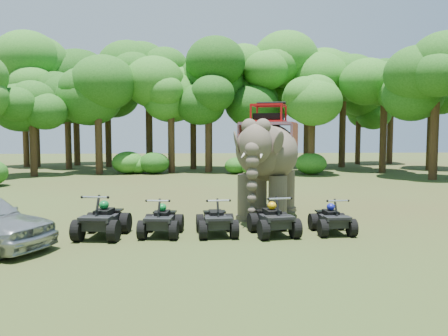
% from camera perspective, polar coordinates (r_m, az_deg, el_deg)
% --- Properties ---
extents(ground, '(110.00, 110.00, 0.00)m').
position_cam_1_polar(ground, '(14.99, 0.30, -7.62)').
color(ground, '#47381E').
rests_on(ground, ground).
extents(elephant, '(3.93, 5.68, 4.37)m').
position_cam_1_polar(elephant, '(16.81, 5.74, 1.20)').
color(elephant, brown).
rests_on(elephant, ground).
extents(atv_0, '(1.56, 1.99, 1.35)m').
position_cam_1_polar(atv_0, '(13.88, -15.59, -5.93)').
color(atv_0, black).
rests_on(atv_0, ground).
extents(atv_1, '(1.36, 1.75, 1.20)m').
position_cam_1_polar(atv_1, '(13.71, -8.18, -6.25)').
color(atv_1, black).
rests_on(atv_1, ground).
extents(atv_2, '(1.29, 1.69, 1.20)m').
position_cam_1_polar(atv_2, '(13.64, -0.98, -6.28)').
color(atv_2, black).
rests_on(atv_2, ground).
extents(atv_3, '(1.50, 1.88, 1.26)m').
position_cam_1_polar(atv_3, '(13.72, 6.47, -6.10)').
color(atv_3, black).
rests_on(atv_3, ground).
extents(atv_4, '(1.17, 1.58, 1.15)m').
position_cam_1_polar(atv_4, '(14.31, 13.93, -6.00)').
color(atv_4, black).
rests_on(atv_4, ground).
extents(tree_0, '(4.93, 4.93, 7.05)m').
position_cam_1_polar(tree_0, '(35.50, -2.08, 5.13)').
color(tree_0, '#195114').
rests_on(tree_0, ground).
extents(tree_1, '(6.95, 6.95, 9.92)m').
position_cam_1_polar(tree_1, '(38.42, 5.13, 7.21)').
color(tree_1, '#195114').
rests_on(tree_1, ground).
extents(tree_2, '(5.51, 5.51, 7.88)m').
position_cam_1_polar(tree_2, '(34.04, 11.40, 5.77)').
color(tree_2, '#195114').
rests_on(tree_2, ground).
extents(tree_3, '(5.67, 5.67, 8.09)m').
position_cam_1_polar(tree_3, '(37.40, 20.12, 5.63)').
color(tree_3, '#195114').
rests_on(tree_3, ground).
extents(tree_4, '(6.20, 6.20, 8.85)m').
position_cam_1_polar(tree_4, '(32.99, 25.84, 6.29)').
color(tree_4, '#195114').
rests_on(tree_4, ground).
extents(tree_25, '(5.05, 5.05, 7.22)m').
position_cam_1_polar(tree_25, '(34.88, -23.72, 4.90)').
color(tree_25, '#195114').
rests_on(tree_25, ground).
extents(tree_26, '(6.01, 6.01, 8.59)m').
position_cam_1_polar(tree_26, '(35.05, -16.11, 6.22)').
color(tree_26, '#195114').
rests_on(tree_26, ground).
extents(tree_27, '(6.90, 6.90, 9.86)m').
position_cam_1_polar(tree_27, '(39.28, -9.77, 7.06)').
color(tree_27, '#195114').
rests_on(tree_27, ground).
extents(tree_28, '(5.40, 5.40, 7.72)m').
position_cam_1_polar(tree_28, '(43.33, 5.48, 5.45)').
color(tree_28, '#195114').
rests_on(tree_28, ground).
extents(tree_29, '(6.29, 6.29, 8.99)m').
position_cam_1_polar(tree_29, '(42.55, -14.92, 6.19)').
color(tree_29, '#195114').
rests_on(tree_29, ground).
extents(tree_30, '(6.67, 6.67, 9.54)m').
position_cam_1_polar(tree_30, '(41.69, 5.54, 6.73)').
color(tree_30, '#195114').
rests_on(tree_30, ground).
extents(tree_31, '(6.06, 6.06, 8.65)m').
position_cam_1_polar(tree_31, '(41.39, 25.40, 5.72)').
color(tree_31, '#195114').
rests_on(tree_31, ground).
extents(tree_32, '(5.05, 5.05, 7.22)m').
position_cam_1_polar(tree_32, '(46.82, 17.13, 4.89)').
color(tree_32, '#195114').
rests_on(tree_32, ground).
extents(tree_33, '(5.75, 5.75, 8.21)m').
position_cam_1_polar(tree_33, '(41.09, -19.73, 5.60)').
color(tree_33, '#195114').
rests_on(tree_33, ground).
extents(tree_34, '(5.73, 5.73, 8.18)m').
position_cam_1_polar(tree_34, '(35.39, -6.92, 6.02)').
color(tree_34, '#195114').
rests_on(tree_34, ground).
extents(tree_35, '(7.10, 7.10, 10.15)m').
position_cam_1_polar(tree_35, '(42.41, 15.25, 6.97)').
color(tree_35, '#195114').
rests_on(tree_35, ground).
extents(tree_36, '(5.80, 5.80, 8.28)m').
position_cam_1_polar(tree_36, '(38.22, 5.14, 6.00)').
color(tree_36, '#195114').
rests_on(tree_36, ground).
extents(tree_37, '(7.27, 7.27, 10.38)m').
position_cam_1_polar(tree_37, '(48.74, 20.94, 6.63)').
color(tree_37, '#195114').
rests_on(tree_37, ground).
extents(tree_38, '(6.67, 6.67, 9.52)m').
position_cam_1_polar(tree_38, '(36.74, -2.00, 7.04)').
color(tree_38, '#195114').
rests_on(tree_38, ground).
extents(tree_39, '(7.16, 7.16, 10.23)m').
position_cam_1_polar(tree_39, '(45.64, -18.76, 6.76)').
color(tree_39, '#195114').
rests_on(tree_39, ground).
extents(tree_40, '(5.71, 5.71, 8.16)m').
position_cam_1_polar(tree_40, '(44.94, -24.53, 5.31)').
color(tree_40, '#195114').
rests_on(tree_40, ground).
extents(tree_41, '(7.59, 7.59, 10.84)m').
position_cam_1_polar(tree_41, '(39.76, 10.85, 7.72)').
color(tree_41, '#195114').
rests_on(tree_41, ground).
extents(tree_42, '(7.49, 7.49, 10.71)m').
position_cam_1_polar(tree_42, '(44.88, -23.42, 6.97)').
color(tree_42, '#195114').
rests_on(tree_42, ground).
extents(tree_43, '(5.47, 5.47, 7.82)m').
position_cam_1_polar(tree_43, '(38.63, -4.05, 5.64)').
color(tree_43, '#195114').
rests_on(tree_43, ground).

